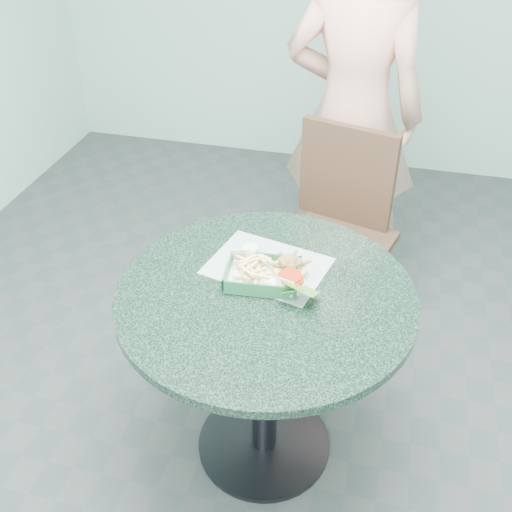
% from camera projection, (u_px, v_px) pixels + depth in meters
% --- Properties ---
extents(floor, '(4.00, 5.00, 0.02)m').
position_uv_depth(floor, '(264.00, 444.00, 2.33)').
color(floor, '#303335').
rests_on(floor, ground).
extents(cafe_table, '(0.95, 0.95, 0.75)m').
position_uv_depth(cafe_table, '(265.00, 335.00, 1.99)').
color(cafe_table, '#26252C').
rests_on(cafe_table, floor).
extents(dining_chair, '(0.44, 0.44, 0.93)m').
position_uv_depth(dining_chair, '(340.00, 219.00, 2.66)').
color(dining_chair, '#4F3823').
rests_on(dining_chair, floor).
extents(diner_person, '(0.79, 0.55, 2.07)m').
position_uv_depth(diner_person, '(356.00, 82.00, 2.64)').
color(diner_person, '#E8A28C').
rests_on(diner_person, floor).
extents(placemat, '(0.43, 0.36, 0.00)m').
position_uv_depth(placemat, '(267.00, 271.00, 2.00)').
color(placemat, '#A2BAB7').
rests_on(placemat, cafe_table).
extents(food_basket, '(0.23, 0.17, 0.05)m').
position_uv_depth(food_basket, '(263.00, 282.00, 1.93)').
color(food_basket, '#206438').
rests_on(food_basket, placemat).
extents(crab_sandwich, '(0.11, 0.11, 0.07)m').
position_uv_depth(crab_sandwich, '(290.00, 271.00, 1.92)').
color(crab_sandwich, '#DCAF66').
rests_on(crab_sandwich, food_basket).
extents(fries_pile, '(0.14, 0.14, 0.05)m').
position_uv_depth(fries_pile, '(254.00, 270.00, 1.94)').
color(fries_pile, '#FFE38F').
rests_on(fries_pile, food_basket).
extents(sauce_ramekin, '(0.05, 0.05, 0.03)m').
position_uv_depth(sauce_ramekin, '(253.00, 254.00, 1.99)').
color(sauce_ramekin, white).
rests_on(sauce_ramekin, food_basket).
extents(garnish_cup, '(0.13, 0.13, 0.05)m').
position_uv_depth(garnish_cup, '(291.00, 290.00, 1.85)').
color(garnish_cup, silver).
rests_on(garnish_cup, food_basket).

